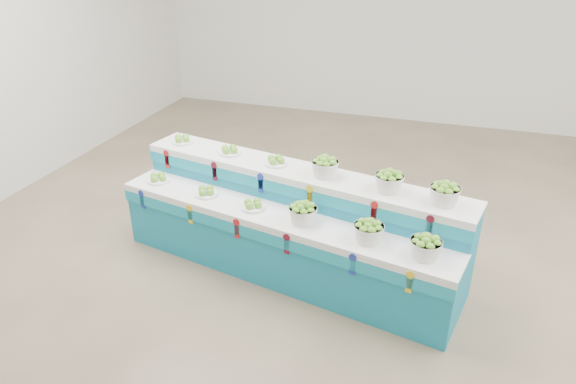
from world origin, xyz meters
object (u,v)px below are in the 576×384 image
Objects in this scene: display_stand at (288,224)px; plate_upper_mid at (230,149)px; basket_upper_right at (445,193)px; basket_lower_left at (303,213)px.

plate_upper_mid is at bearing 165.31° from display_stand.
display_stand is 1.58m from basket_upper_right.
basket_lower_left is 1.27m from basket_upper_right.
basket_upper_right is at bearing -11.62° from plate_upper_mid.
basket_lower_left is (0.23, -0.27, 0.31)m from display_stand.
basket_upper_right is at bearing 9.28° from basket_lower_left.
plate_upper_mid reaches higher than basket_lower_left.
display_stand is 1.03m from plate_upper_mid.
display_stand is 14.73× the size of plate_upper_mid.
plate_upper_mid is at bearing 168.38° from basket_upper_right.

